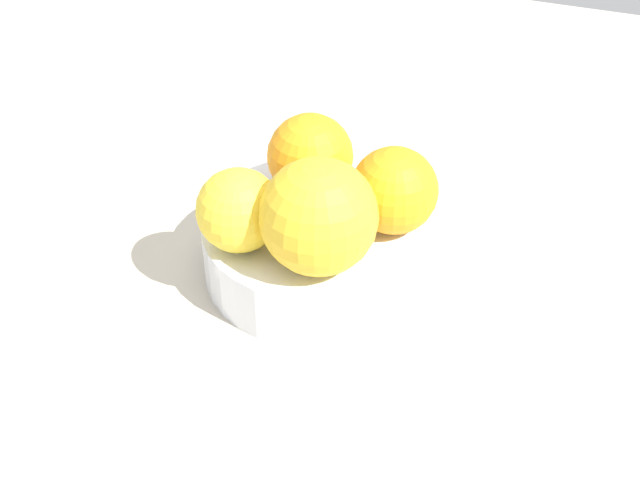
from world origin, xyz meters
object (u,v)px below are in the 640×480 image
(fruit_bowl, at_px, (320,246))
(orange_in_bowl_1, at_px, (394,190))
(orange_in_bowl_0, at_px, (319,217))
(orange_in_bowl_2, at_px, (310,156))
(orange_in_bowl_3, at_px, (239,210))

(fruit_bowl, bearing_deg, orange_in_bowl_1, -77.43)
(orange_in_bowl_0, height_order, orange_in_bowl_2, orange_in_bowl_0)
(orange_in_bowl_1, distance_m, orange_in_bowl_2, 0.07)
(orange_in_bowl_2, bearing_deg, fruit_bowl, -149.72)
(fruit_bowl, xyz_separation_m, orange_in_bowl_0, (-0.05, -0.01, 0.07))
(orange_in_bowl_1, relative_size, orange_in_bowl_3, 1.06)
(orange_in_bowl_2, bearing_deg, orange_in_bowl_3, 161.22)
(fruit_bowl, bearing_deg, orange_in_bowl_2, 30.28)
(fruit_bowl, bearing_deg, orange_in_bowl_3, 134.51)
(fruit_bowl, distance_m, orange_in_bowl_0, 0.08)
(fruit_bowl, relative_size, orange_in_bowl_1, 2.78)
(orange_in_bowl_1, xyz_separation_m, orange_in_bowl_3, (-0.06, 0.10, -0.00))
(orange_in_bowl_0, relative_size, orange_in_bowl_1, 1.28)
(orange_in_bowl_0, bearing_deg, fruit_bowl, 17.85)
(orange_in_bowl_1, bearing_deg, fruit_bowl, 102.57)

